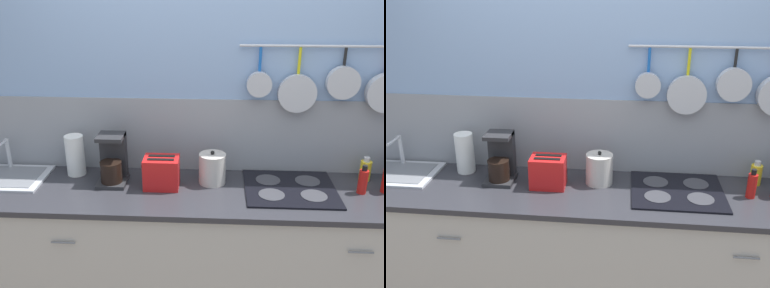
% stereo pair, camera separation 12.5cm
% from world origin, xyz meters
% --- Properties ---
extents(wall_back, '(7.20, 0.15, 2.60)m').
position_xyz_m(wall_back, '(0.01, 0.35, 1.28)').
color(wall_back, '#84A3CC').
rests_on(wall_back, ground_plane).
extents(cabinet_base, '(3.35, 0.60, 0.89)m').
position_xyz_m(cabinet_base, '(0.00, -0.00, 0.44)').
color(cabinet_base, '#B7B2A8').
rests_on(cabinet_base, ground_plane).
extents(countertop, '(3.39, 0.63, 0.03)m').
position_xyz_m(countertop, '(0.00, 0.00, 0.90)').
color(countertop, '#2D2D33').
rests_on(countertop, cabinet_base).
extents(sink_basin, '(0.58, 0.38, 0.22)m').
position_xyz_m(sink_basin, '(-1.36, 0.11, 0.94)').
color(sink_basin, '#B7BABF').
rests_on(sink_basin, countertop).
extents(paper_towel_roll, '(0.12, 0.12, 0.27)m').
position_xyz_m(paper_towel_roll, '(-0.89, 0.20, 1.06)').
color(paper_towel_roll, white).
rests_on(paper_towel_roll, countertop).
extents(coffee_maker, '(0.18, 0.21, 0.32)m').
position_xyz_m(coffee_maker, '(-0.62, 0.11, 1.05)').
color(coffee_maker, '#262628').
rests_on(coffee_maker, countertop).
extents(toaster, '(0.23, 0.16, 0.20)m').
position_xyz_m(toaster, '(-0.30, 0.05, 1.02)').
color(toaster, red).
rests_on(toaster, countertop).
extents(kettle, '(0.17, 0.17, 0.22)m').
position_xyz_m(kettle, '(0.01, 0.12, 1.02)').
color(kettle, beige).
rests_on(kettle, countertop).
extents(cooktop, '(0.55, 0.49, 0.01)m').
position_xyz_m(cooktop, '(0.49, 0.05, 0.93)').
color(cooktop, black).
rests_on(cooktop, countertop).
extents(bottle_olive_oil, '(0.05, 0.05, 0.18)m').
position_xyz_m(bottle_olive_oil, '(0.91, 0.03, 1.00)').
color(bottle_olive_oil, red).
rests_on(bottle_olive_oil, countertop).
extents(bottle_sesame_oil, '(0.07, 0.07, 0.16)m').
position_xyz_m(bottle_sesame_oil, '(0.99, 0.22, 0.99)').
color(bottle_sesame_oil, yellow).
rests_on(bottle_sesame_oil, countertop).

